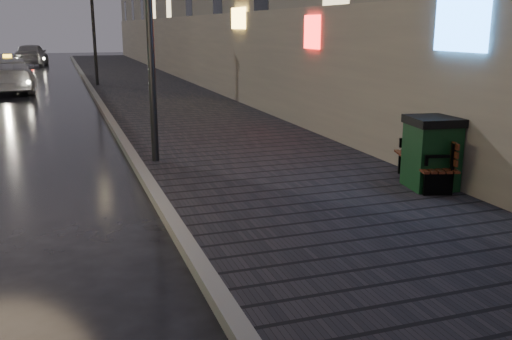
{
  "coord_description": "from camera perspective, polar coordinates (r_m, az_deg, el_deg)",
  "views": [
    {
      "loc": [
        0.13,
        -5.03,
        2.73
      ],
      "look_at": [
        2.57,
        2.02,
        0.85
      ],
      "focal_mm": 40.0,
      "sensor_mm": 36.0,
      "label": 1
    }
  ],
  "objects": [
    {
      "name": "car_far",
      "position": [
        44.24,
        -21.54,
        10.69
      ],
      "size": [
        2.36,
        4.83,
        1.58
      ],
      "primitive_type": "imported",
      "rotation": [
        0.0,
        0.0,
        3.03
      ],
      "color": "gray",
      "rests_on": "ground"
    },
    {
      "name": "taxi_mid",
      "position": [
        26.76,
        -23.45,
        8.72
      ],
      "size": [
        2.32,
        5.11,
        1.45
      ],
      "primitive_type": "imported",
      "rotation": [
        0.0,
        0.0,
        3.2
      ],
      "color": "silver",
      "rests_on": "ground"
    },
    {
      "name": "ground",
      "position": [
        5.72,
        -18.7,
        -15.16
      ],
      "size": [
        120.0,
        120.0,
        0.0
      ],
      "primitive_type": "plane",
      "color": "black",
      "rests_on": "ground"
    },
    {
      "name": "trash_bin",
      "position": [
        9.7,
        17.15,
        1.73
      ],
      "size": [
        0.87,
        0.87,
        1.18
      ],
      "rotation": [
        0.0,
        0.0,
        -0.14
      ],
      "color": "black",
      "rests_on": "sidewalk"
    },
    {
      "name": "curb",
      "position": [
        26.2,
        -16.18,
        7.79
      ],
      "size": [
        0.2,
        58.0,
        0.15
      ],
      "primitive_type": "cube",
      "color": "slate",
      "rests_on": "ground"
    },
    {
      "name": "sidewalk",
      "position": [
        26.43,
        -10.94,
        8.15
      ],
      "size": [
        4.6,
        58.0,
        0.15
      ],
      "primitive_type": "cube",
      "color": "black",
      "rests_on": "ground"
    },
    {
      "name": "bench",
      "position": [
        9.98,
        16.87,
        1.06
      ],
      "size": [
        1.02,
        1.75,
        0.85
      ],
      "rotation": [
        0.0,
        0.0,
        -0.29
      ],
      "color": "black",
      "rests_on": "sidewalk"
    },
    {
      "name": "lamp_far",
      "position": [
        27.09,
        -16.05,
        15.24
      ],
      "size": [
        0.36,
        0.36,
        5.28
      ],
      "color": "black",
      "rests_on": "sidewalk"
    }
  ]
}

